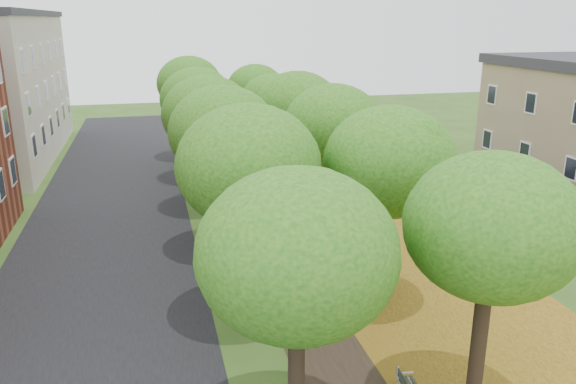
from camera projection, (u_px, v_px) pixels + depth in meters
street_asphalt at (106, 236)px, 26.40m from camera, size 8.00×70.00×0.01m
footpath at (262, 223)px, 28.13m from camera, size 3.20×70.00×0.01m
leaf_verge at (356, 215)px, 29.28m from camera, size 7.50×70.00×0.01m
parking_lot at (490, 197)px, 32.17m from camera, size 9.00×16.00×0.01m
tree_row_west at (215, 127)px, 26.16m from camera, size 4.37×34.37×6.85m
tree_row_east at (313, 122)px, 27.27m from camera, size 4.37×34.37×6.85m
car_silver at (505, 216)px, 27.09m from camera, size 4.10×1.81×1.37m
car_red at (506, 218)px, 26.62m from camera, size 4.57×2.24×1.44m
car_grey at (451, 182)px, 32.63m from camera, size 4.99×2.29×1.41m
car_white at (425, 174)px, 34.27m from camera, size 5.50×2.99×1.46m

